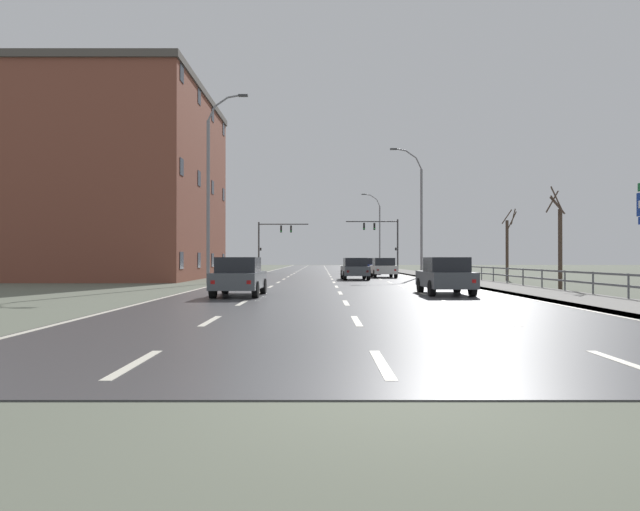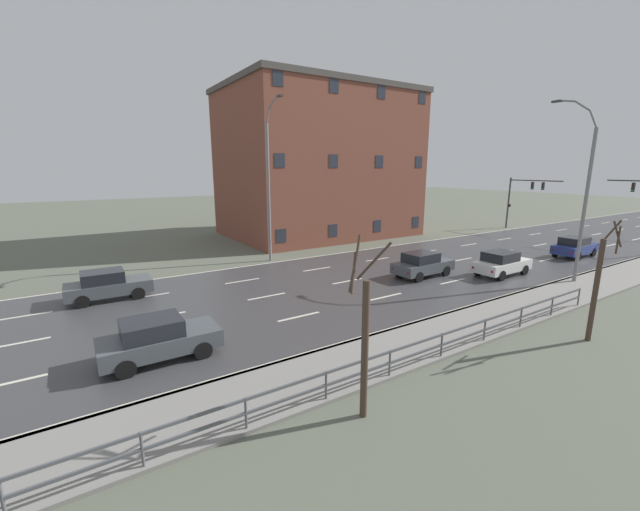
% 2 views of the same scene
% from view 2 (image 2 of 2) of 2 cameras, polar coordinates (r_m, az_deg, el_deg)
% --- Properties ---
extents(ground_plane, '(160.00, 160.00, 0.12)m').
position_cam_2_polar(ground_plane, '(38.32, 27.49, 0.87)').
color(ground_plane, '#5B6051').
extents(road_asphalt_strip, '(14.00, 120.00, 0.03)m').
position_cam_2_polar(road_asphalt_strip, '(48.98, 34.61, 2.41)').
color(road_asphalt_strip, '#3D3D3F').
rests_on(road_asphalt_strip, ground).
extents(guardrail, '(0.07, 30.11, 1.00)m').
position_cam_2_polar(guardrail, '(12.06, 0.89, -17.71)').
color(guardrail, '#515459').
rests_on(guardrail, ground).
extents(street_lamp_midground, '(2.72, 0.24, 10.77)m').
position_cam_2_polar(street_lamp_midground, '(27.62, 33.91, 7.29)').
color(street_lamp_midground, slate).
rests_on(street_lamp_midground, ground).
extents(street_lamp_left_bank, '(2.48, 0.24, 11.44)m').
position_cam_2_polar(street_lamp_left_bank, '(28.77, -7.38, 10.13)').
color(street_lamp_left_bank, slate).
rests_on(street_lamp_left_bank, ground).
extents(traffic_signal_left, '(5.78, 0.36, 5.72)m').
position_cam_2_polar(traffic_signal_left, '(49.41, 27.29, 7.98)').
color(traffic_signal_left, '#38383A').
rests_on(traffic_signal_left, ground).
extents(car_far_right, '(1.91, 4.14, 1.57)m').
position_cam_2_polar(car_far_right, '(36.46, 33.05, 1.10)').
color(car_far_right, navy).
rests_on(car_far_right, ground).
extents(car_far_left, '(1.94, 4.16, 1.57)m').
position_cam_2_polar(car_far_left, '(25.81, 14.66, -1.23)').
color(car_far_left, '#474C51').
rests_on(car_far_left, ground).
extents(car_distant, '(1.88, 4.12, 1.57)m').
position_cam_2_polar(car_distant, '(23.45, -28.49, -3.76)').
color(car_distant, '#474C51').
rests_on(car_distant, ground).
extents(car_mid_centre, '(1.85, 4.10, 1.57)m').
position_cam_2_polar(car_mid_centre, '(15.53, -22.42, -11.09)').
color(car_mid_centre, '#474C51').
rests_on(car_mid_centre, ground).
extents(car_near_left, '(1.88, 4.12, 1.57)m').
position_cam_2_polar(car_near_left, '(27.83, 24.87, -1.01)').
color(car_near_left, silver).
rests_on(car_near_left, ground).
extents(brick_building, '(13.33, 18.08, 14.43)m').
position_cam_2_polar(brick_building, '(41.13, -0.32, 13.21)').
color(brick_building, brown).
rests_on(brick_building, ground).
extents(bare_tree_near, '(0.86, 1.22, 5.10)m').
position_cam_2_polar(bare_tree_near, '(10.83, 6.44, -12.05)').
color(bare_tree_near, '#423328').
rests_on(bare_tree_near, ground).
extents(bare_tree_mid, '(0.84, 1.07, 4.92)m').
position_cam_2_polar(bare_tree_mid, '(18.79, 35.33, -3.59)').
color(bare_tree_mid, '#423328').
rests_on(bare_tree_mid, ground).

